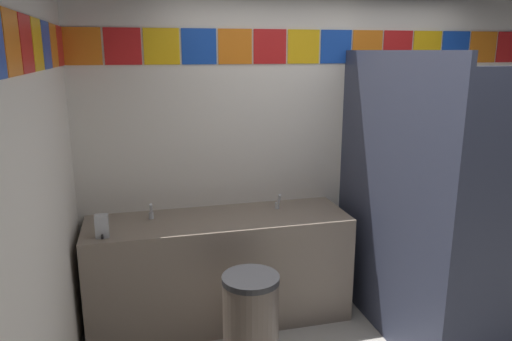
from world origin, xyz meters
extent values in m
cube|color=silver|center=(0.00, 1.46, 1.34)|extent=(3.91, 0.08, 2.68)
cube|color=orange|center=(-1.81, 1.41, 2.12)|extent=(0.26, 0.01, 0.26)
cube|color=red|center=(-1.54, 1.41, 2.12)|extent=(0.26, 0.01, 0.26)
cube|color=yellow|center=(-1.26, 1.41, 2.12)|extent=(0.26, 0.01, 0.26)
cube|color=#1947B7|center=(-0.98, 1.41, 2.12)|extent=(0.26, 0.01, 0.26)
cube|color=orange|center=(-0.70, 1.41, 2.12)|extent=(0.26, 0.01, 0.26)
cube|color=red|center=(-0.42, 1.41, 2.12)|extent=(0.26, 0.01, 0.26)
cube|color=yellow|center=(-0.14, 1.41, 2.12)|extent=(0.26, 0.01, 0.26)
cube|color=#1947B7|center=(0.14, 1.41, 2.12)|extent=(0.26, 0.01, 0.26)
cube|color=orange|center=(0.42, 1.41, 2.12)|extent=(0.26, 0.01, 0.26)
cube|color=red|center=(0.70, 1.41, 2.12)|extent=(0.26, 0.01, 0.26)
cube|color=yellow|center=(0.98, 1.41, 2.12)|extent=(0.26, 0.01, 0.26)
cube|color=#1947B7|center=(1.26, 1.41, 2.12)|extent=(0.26, 0.01, 0.26)
cube|color=orange|center=(1.54, 1.41, 2.12)|extent=(0.26, 0.01, 0.26)
cube|color=red|center=(1.81, 1.41, 2.12)|extent=(0.26, 0.01, 0.26)
cube|color=silver|center=(-1.99, 0.00, 1.34)|extent=(0.08, 2.84, 2.68)
cube|color=orange|center=(-1.95, -0.14, 2.12)|extent=(0.01, 0.26, 0.26)
cube|color=red|center=(-1.95, 0.14, 2.12)|extent=(0.01, 0.26, 0.26)
cube|color=yellow|center=(-1.95, 0.43, 2.12)|extent=(0.01, 0.26, 0.26)
cube|color=#1947B7|center=(-1.95, 0.71, 2.12)|extent=(0.01, 0.26, 0.26)
cube|color=orange|center=(-1.95, 0.99, 2.12)|extent=(0.01, 0.26, 0.26)
cube|color=red|center=(-1.95, 1.28, 2.12)|extent=(0.01, 0.26, 0.26)
cube|color=gray|center=(-0.90, 1.11, 0.42)|extent=(2.00, 0.62, 0.84)
cube|color=gray|center=(-0.90, 1.40, 0.80)|extent=(2.00, 0.03, 0.08)
cylinder|color=white|center=(-1.40, 1.08, 0.79)|extent=(0.34, 0.34, 0.10)
cylinder|color=white|center=(-0.40, 1.08, 0.79)|extent=(0.34, 0.34, 0.10)
cylinder|color=silver|center=(-1.40, 1.22, 0.87)|extent=(0.04, 0.04, 0.05)
cylinder|color=silver|center=(-1.40, 1.17, 0.94)|extent=(0.02, 0.06, 0.09)
cylinder|color=silver|center=(-0.40, 1.22, 0.87)|extent=(0.04, 0.04, 0.05)
cylinder|color=silver|center=(-0.40, 1.17, 0.94)|extent=(0.02, 0.06, 0.09)
cube|color=#B7BABF|center=(-1.74, 0.92, 0.92)|extent=(0.09, 0.07, 0.16)
cylinder|color=black|center=(-1.74, 0.88, 0.86)|extent=(0.02, 0.02, 0.03)
cube|color=#33384C|center=(0.25, 0.64, 1.05)|extent=(0.04, 1.55, 2.09)
cylinder|color=silver|center=(0.27, -0.11, 1.15)|extent=(0.02, 0.02, 0.10)
cylinder|color=white|center=(0.88, 0.88, 0.20)|extent=(0.38, 0.38, 0.40)
torus|color=white|center=(0.88, 0.88, 0.42)|extent=(0.39, 0.39, 0.05)
cube|color=white|center=(0.88, 1.09, 0.57)|extent=(0.34, 0.17, 0.34)
cylinder|color=brown|center=(-0.82, 0.42, 0.32)|extent=(0.37, 0.37, 0.64)
cylinder|color=#262628|center=(-0.82, 0.42, 0.66)|extent=(0.38, 0.38, 0.04)
camera|label=1|loc=(-1.49, -2.34, 2.09)|focal=33.85mm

